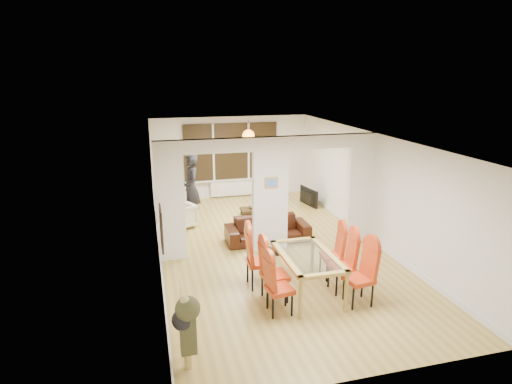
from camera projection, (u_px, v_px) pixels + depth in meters
name	position (u px, v px, depth m)	size (l,w,h in m)	color
floor	(270.00, 248.00, 9.90)	(5.00, 9.00, 0.01)	#B39648
room_walls	(270.00, 195.00, 9.55)	(5.00, 9.00, 2.60)	silver
divider_wall	(270.00, 195.00, 9.55)	(5.00, 0.18, 2.60)	white
bay_window_blinds	(231.00, 151.00, 13.64)	(3.00, 0.08, 1.80)	black
radiator	(232.00, 188.00, 13.92)	(1.40, 0.08, 0.50)	white
pendant_light	(248.00, 136.00, 12.47)	(0.36, 0.36, 0.36)	orange
stair_newel	(183.00, 313.00, 6.23)	(0.40, 1.20, 1.10)	tan
wall_poster	(161.00, 228.00, 6.64)	(0.04, 0.52, 0.67)	gray
pillar_photo	(271.00, 183.00, 9.38)	(0.30, 0.03, 0.25)	#4C8CD8
dining_table	(307.00, 274.00, 7.81)	(0.92, 1.64, 0.77)	#AD8F40
dining_chair_la	(280.00, 285.00, 7.14)	(0.41, 0.41, 1.03)	#B73412
dining_chair_lb	(275.00, 271.00, 7.54)	(0.44, 0.44, 1.10)	#B73412
dining_chair_lc	(260.00, 258.00, 8.04)	(0.46, 0.46, 1.15)	#B73412
dining_chair_ra	(359.00, 275.00, 7.41)	(0.44, 0.44, 1.10)	#B73412
dining_chair_rb	(342.00, 263.00, 7.87)	(0.44, 0.44, 1.09)	#B73412
dining_chair_rc	(332.00, 253.00, 8.39)	(0.41, 0.41, 1.03)	#B73412
sofa	(268.00, 230.00, 10.27)	(1.99, 0.78, 0.58)	black
armchair	(180.00, 216.00, 11.18)	(0.70, 0.68, 0.64)	beige
person	(191.00, 188.00, 11.54)	(0.44, 0.67, 1.85)	black
television	(306.00, 197.00, 13.02)	(0.12, 0.94, 0.54)	black
coffee_table	(257.00, 212.00, 12.16)	(0.93, 0.47, 0.21)	#322411
bottle	(263.00, 204.00, 12.03)	(0.07, 0.07, 0.29)	#143F19
bowl	(252.00, 207.00, 12.11)	(0.22, 0.22, 0.05)	#322411
shoes	(274.00, 251.00, 9.60)	(0.26, 0.28, 0.11)	black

